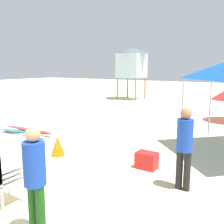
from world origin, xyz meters
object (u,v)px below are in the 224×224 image
object	(u,v)px
traffic_cone_near	(58,146)
lifeguard_near_center	(184,144)
lifeguard_near_left	(35,175)
lifeguard_tower	(132,62)
surfboard_pile	(26,132)
cooler_box	(147,160)

from	to	relation	value
traffic_cone_near	lifeguard_near_center	bearing A→B (deg)	-1.46
lifeguard_near_left	lifeguard_tower	world-z (taller)	lifeguard_tower
surfboard_pile	cooler_box	size ratio (longest dim) A/B	5.09
lifeguard_near_center	cooler_box	size ratio (longest dim) A/B	3.35
surfboard_pile	lifeguard_near_center	size ratio (longest dim) A/B	1.52
lifeguard_near_left	cooler_box	size ratio (longest dim) A/B	3.30
lifeguard_near_left	lifeguard_tower	distance (m)	16.72
lifeguard_near_center	traffic_cone_near	bearing A→B (deg)	178.54
lifeguard_tower	lifeguard_near_left	bearing A→B (deg)	-65.84
surfboard_pile	traffic_cone_near	bearing A→B (deg)	-20.96
surfboard_pile	lifeguard_tower	size ratio (longest dim) A/B	0.66
cooler_box	traffic_cone_near	bearing A→B (deg)	-168.35
surfboard_pile	lifeguard_near_center	bearing A→B (deg)	-9.93
lifeguard_near_center	lifeguard_tower	xyz separation A→B (m)	(-8.13, 12.53, 1.82)
cooler_box	lifeguard_near_left	bearing A→B (deg)	-93.98
traffic_cone_near	cooler_box	bearing A→B (deg)	11.65
lifeguard_near_center	cooler_box	bearing A→B (deg)	151.01
surfboard_pile	cooler_box	xyz separation A→B (m)	(5.13, -0.48, 0.09)
traffic_cone_near	surfboard_pile	bearing A→B (deg)	159.04
lifeguard_near_left	traffic_cone_near	bearing A→B (deg)	130.09
surfboard_pile	traffic_cone_near	distance (m)	2.80
lifeguard_near_center	lifeguard_tower	distance (m)	15.05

